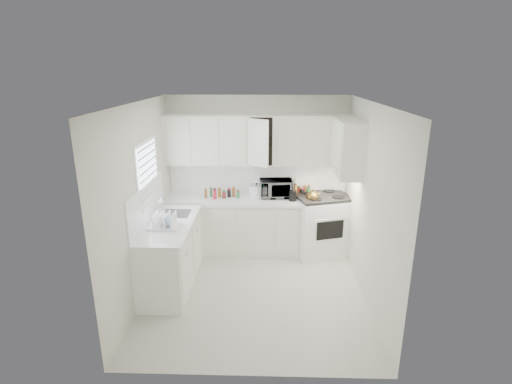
{
  "coord_description": "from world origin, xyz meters",
  "views": [
    {
      "loc": [
        0.17,
        -4.87,
        3.0
      ],
      "look_at": [
        0.0,
        0.7,
        1.25
      ],
      "focal_mm": 27.65,
      "sensor_mm": 36.0,
      "label": 1
    }
  ],
  "objects_px": {
    "utensil_crock": "(293,189)",
    "dish_rack": "(164,219)",
    "rice_cooker": "(257,190)",
    "tea_kettle": "(313,196)",
    "stove": "(321,216)",
    "microwave": "(276,187)"
  },
  "relations": [
    {
      "from": "stove",
      "to": "utensil_crock",
      "type": "relative_size",
      "value": 3.27
    },
    {
      "from": "microwave",
      "to": "utensil_crock",
      "type": "height_order",
      "value": "utensil_crock"
    },
    {
      "from": "stove",
      "to": "microwave",
      "type": "height_order",
      "value": "microwave"
    },
    {
      "from": "stove",
      "to": "tea_kettle",
      "type": "bearing_deg",
      "value": -154.95
    },
    {
      "from": "tea_kettle",
      "to": "rice_cooker",
      "type": "distance_m",
      "value": 0.94
    },
    {
      "from": "tea_kettle",
      "to": "dish_rack",
      "type": "bearing_deg",
      "value": -166.36
    },
    {
      "from": "stove",
      "to": "microwave",
      "type": "distance_m",
      "value": 0.9
    },
    {
      "from": "microwave",
      "to": "utensil_crock",
      "type": "distance_m",
      "value": 0.34
    },
    {
      "from": "utensil_crock",
      "to": "dish_rack",
      "type": "height_order",
      "value": "utensil_crock"
    },
    {
      "from": "stove",
      "to": "tea_kettle",
      "type": "distance_m",
      "value": 0.47
    },
    {
      "from": "rice_cooker",
      "to": "utensil_crock",
      "type": "relative_size",
      "value": 0.61
    },
    {
      "from": "utensil_crock",
      "to": "stove",
      "type": "bearing_deg",
      "value": 10.77
    },
    {
      "from": "stove",
      "to": "rice_cooker",
      "type": "distance_m",
      "value": 1.16
    },
    {
      "from": "utensil_crock",
      "to": "dish_rack",
      "type": "relative_size",
      "value": 0.97
    },
    {
      "from": "utensil_crock",
      "to": "dish_rack",
      "type": "distance_m",
      "value": 2.15
    },
    {
      "from": "stove",
      "to": "rice_cooker",
      "type": "height_order",
      "value": "stove"
    },
    {
      "from": "tea_kettle",
      "to": "dish_rack",
      "type": "distance_m",
      "value": 2.39
    },
    {
      "from": "utensil_crock",
      "to": "rice_cooker",
      "type": "bearing_deg",
      "value": 162.25
    },
    {
      "from": "rice_cooker",
      "to": "dish_rack",
      "type": "distance_m",
      "value": 1.83
    },
    {
      "from": "stove",
      "to": "dish_rack",
      "type": "bearing_deg",
      "value": -167.6
    },
    {
      "from": "dish_rack",
      "to": "tea_kettle",
      "type": "bearing_deg",
      "value": 29.73
    },
    {
      "from": "dish_rack",
      "to": "microwave",
      "type": "bearing_deg",
      "value": 43.96
    }
  ]
}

